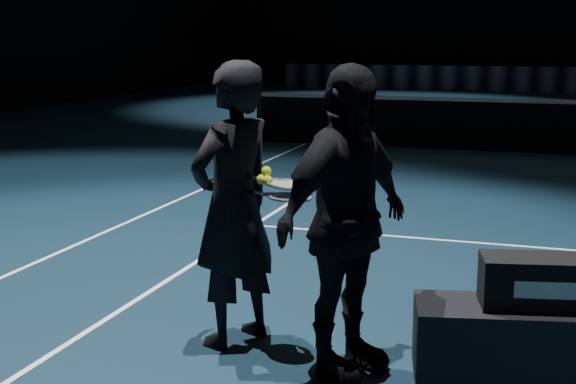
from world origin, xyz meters
name	(u,v)px	position (x,y,z in m)	size (l,w,h in m)	color
net_post_left	(259,114)	(-6.40, 0.00, 0.55)	(0.10, 0.10, 1.10)	black
player_bench	(542,343)	(-1.09, -9.53, 0.23)	(1.51, 0.50, 0.45)	black
racket_bag	(546,282)	(-1.09, -9.53, 0.61)	(0.76, 0.32, 0.30)	black
bag_signature	(546,290)	(-1.09, -9.70, 0.61)	(0.35, 0.00, 0.10)	white
player_a	(233,205)	(-3.06, -9.55, 0.94)	(0.69, 0.45, 1.88)	black
player_b	(345,222)	(-2.25, -9.79, 0.94)	(1.10, 0.46, 1.88)	black
racket_lower	(290,197)	(-2.63, -9.68, 1.05)	(0.68, 0.22, 0.03)	black
racket_upper	(287,185)	(-2.67, -9.63, 1.12)	(0.68, 0.22, 0.03)	black
tennis_balls	(265,177)	(-2.82, -9.62, 1.15)	(0.12, 0.10, 0.12)	yellow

